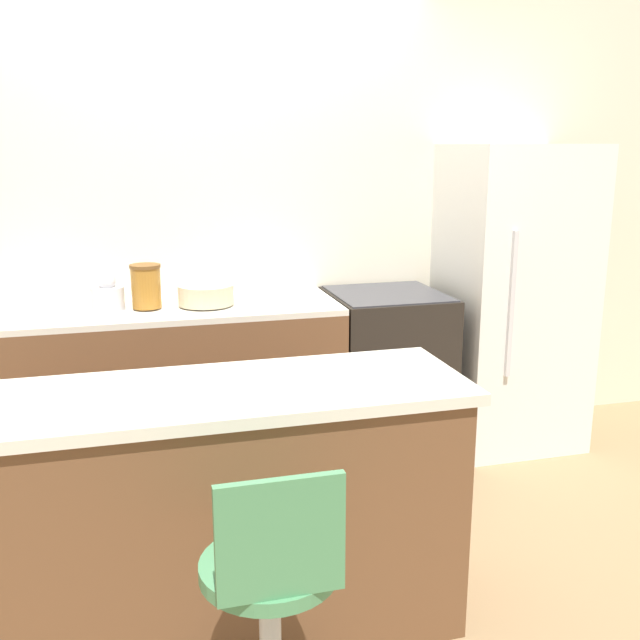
{
  "coord_description": "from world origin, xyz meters",
  "views": [
    {
      "loc": [
        -0.38,
        -3.22,
        1.68
      ],
      "look_at": [
        0.41,
        -0.33,
        0.95
      ],
      "focal_mm": 40.0,
      "sensor_mm": 36.0,
      "label": 1
    }
  ],
  "objects_px": {
    "stool_chair": "(272,621)",
    "kettle": "(108,295)",
    "mixing_bowl": "(206,294)",
    "refrigerator": "(512,298)",
    "oven_range": "(386,374)"
  },
  "relations": [
    {
      "from": "mixing_bowl",
      "to": "kettle",
      "type": "bearing_deg",
      "value": 180.0
    },
    {
      "from": "refrigerator",
      "to": "mixing_bowl",
      "type": "xyz_separation_m",
      "value": [
        -1.72,
        -0.01,
        0.12
      ]
    },
    {
      "from": "oven_range",
      "to": "mixing_bowl",
      "type": "relative_size",
      "value": 3.31
    },
    {
      "from": "refrigerator",
      "to": "kettle",
      "type": "relative_size",
      "value": 9.26
    },
    {
      "from": "mixing_bowl",
      "to": "refrigerator",
      "type": "bearing_deg",
      "value": 0.4
    },
    {
      "from": "kettle",
      "to": "mixing_bowl",
      "type": "height_order",
      "value": "kettle"
    },
    {
      "from": "oven_range",
      "to": "kettle",
      "type": "xyz_separation_m",
      "value": [
        -1.45,
        -0.03,
        0.53
      ]
    },
    {
      "from": "refrigerator",
      "to": "oven_range",
      "type": "bearing_deg",
      "value": 178.78
    },
    {
      "from": "oven_range",
      "to": "kettle",
      "type": "distance_m",
      "value": 1.55
    },
    {
      "from": "oven_range",
      "to": "refrigerator",
      "type": "bearing_deg",
      "value": -1.22
    },
    {
      "from": "oven_range",
      "to": "mixing_bowl",
      "type": "distance_m",
      "value": 1.1
    },
    {
      "from": "refrigerator",
      "to": "kettle",
      "type": "distance_m",
      "value": 2.2
    },
    {
      "from": "stool_chair",
      "to": "kettle",
      "type": "xyz_separation_m",
      "value": [
        -0.42,
        1.89,
        0.53
      ]
    },
    {
      "from": "refrigerator",
      "to": "mixing_bowl",
      "type": "bearing_deg",
      "value": -179.6
    },
    {
      "from": "oven_range",
      "to": "kettle",
      "type": "bearing_deg",
      "value": -178.89
    }
  ]
}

